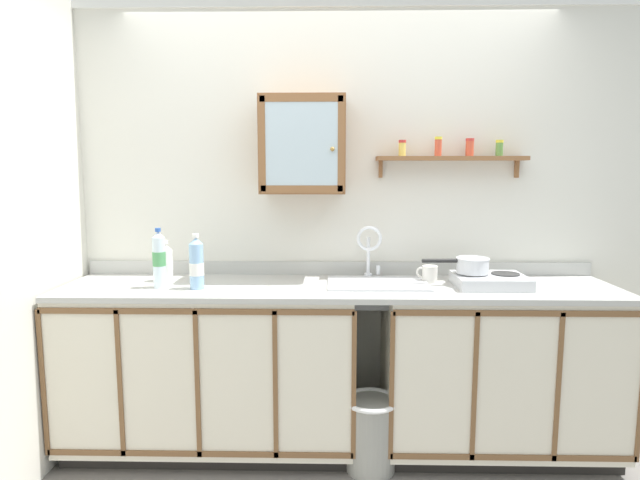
# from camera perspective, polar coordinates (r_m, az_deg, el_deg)

# --- Properties ---
(floor) EXTENTS (6.08, 6.08, 0.00)m
(floor) POSITION_cam_1_polar(r_m,az_deg,el_deg) (3.00, 2.02, -24.49)
(floor) COLOR slate
(floor) RESTS_ON ground
(back_wall) EXTENTS (3.68, 0.07, 2.59)m
(back_wall) POSITION_cam_1_polar(r_m,az_deg,el_deg) (3.19, 1.98, 2.45)
(back_wall) COLOR silver
(back_wall) RESTS_ON ground
(lower_cabinet_run) EXTENTS (1.62, 0.62, 0.93)m
(lower_cabinet_run) POSITION_cam_1_polar(r_m,az_deg,el_deg) (3.14, -11.70, -13.52)
(lower_cabinet_run) COLOR black
(lower_cabinet_run) RESTS_ON ground
(lower_cabinet_run_right) EXTENTS (1.28, 0.62, 0.93)m
(lower_cabinet_run_right) POSITION_cam_1_polar(r_m,az_deg,el_deg) (3.21, 18.64, -13.32)
(lower_cabinet_run_right) COLOR black
(lower_cabinet_run_right) RESTS_ON ground
(countertop) EXTENTS (3.04, 0.64, 0.03)m
(countertop) POSITION_cam_1_polar(r_m,az_deg,el_deg) (2.92, 2.03, -5.19)
(countertop) COLOR #B2B2AD
(countertop) RESTS_ON lower_cabinet_run
(backsplash) EXTENTS (3.04, 0.02, 0.08)m
(backsplash) POSITION_cam_1_polar(r_m,az_deg,el_deg) (3.20, 1.96, -3.06)
(backsplash) COLOR #B2B2AD
(backsplash) RESTS_ON countertop
(sink) EXTENTS (0.56, 0.41, 0.42)m
(sink) POSITION_cam_1_polar(r_m,az_deg,el_deg) (2.97, 6.16, -5.06)
(sink) COLOR silver
(sink) RESTS_ON countertop
(hot_plate_stove) EXTENTS (0.38, 0.32, 0.07)m
(hot_plate_stove) POSITION_cam_1_polar(r_m,az_deg,el_deg) (3.03, 17.95, -4.19)
(hot_plate_stove) COLOR silver
(hot_plate_stove) RESTS_ON countertop
(saucepan) EXTENTS (0.37, 0.18, 0.09)m
(saucepan) POSITION_cam_1_polar(r_m,az_deg,el_deg) (3.01, 16.11, -2.60)
(saucepan) COLOR silver
(saucepan) RESTS_ON hot_plate_stove
(bottle_water_blue_0) EXTENTS (0.08, 0.08, 0.30)m
(bottle_water_blue_0) POSITION_cam_1_polar(r_m,az_deg,el_deg) (2.88, -13.25, -2.58)
(bottle_water_blue_0) COLOR #8CB7E0
(bottle_water_blue_0) RESTS_ON countertop
(bottle_opaque_white_1) EXTENTS (0.08, 0.08, 0.24)m
(bottle_opaque_white_1) POSITION_cam_1_polar(r_m,az_deg,el_deg) (3.13, -16.40, -2.41)
(bottle_opaque_white_1) COLOR white
(bottle_opaque_white_1) RESTS_ON countertop
(bottle_water_clear_2) EXTENTS (0.07, 0.07, 0.32)m
(bottle_water_clear_2) POSITION_cam_1_polar(r_m,az_deg,el_deg) (2.96, -17.06, -2.03)
(bottle_water_clear_2) COLOR silver
(bottle_water_clear_2) RESTS_ON countertop
(mug) EXTENTS (0.12, 0.09, 0.09)m
(mug) POSITION_cam_1_polar(r_m,az_deg,el_deg) (3.05, 11.77, -3.62)
(mug) COLOR white
(mug) RESTS_ON countertop
(wall_cabinet) EXTENTS (0.48, 0.30, 0.54)m
(wall_cabinet) POSITION_cam_1_polar(r_m,az_deg,el_deg) (3.02, -1.87, 10.24)
(wall_cabinet) COLOR brown
(spice_shelf) EXTENTS (0.86, 0.14, 0.23)m
(spice_shelf) POSITION_cam_1_polar(r_m,az_deg,el_deg) (3.16, 14.06, 8.77)
(spice_shelf) COLOR brown
(trash_bin) EXTENTS (0.29, 0.29, 0.40)m
(trash_bin) POSITION_cam_1_polar(r_m,az_deg,el_deg) (2.99, 5.51, -20.04)
(trash_bin) COLOR gray
(trash_bin) RESTS_ON ground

